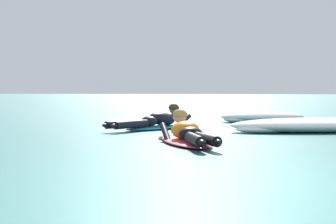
{
  "coord_description": "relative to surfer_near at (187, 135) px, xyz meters",
  "views": [
    {
      "loc": [
        -0.41,
        -5.14,
        0.82
      ],
      "look_at": [
        -1.98,
        5.8,
        0.39
      ],
      "focal_mm": 67.74,
      "sensor_mm": 36.0,
      "label": 1
    }
  ],
  "objects": [
    {
      "name": "whitewater_back",
      "position": [
        1.98,
        2.82,
        -0.01
      ],
      "size": [
        3.2,
        1.75,
        0.27
      ],
      "color": "white",
      "rests_on": "ground"
    },
    {
      "name": "surfer_near",
      "position": [
        0.0,
        0.0,
        0.0
      ],
      "size": [
        1.23,
        2.45,
        0.54
      ],
      "color": "#E54C66",
      "rests_on": "ground"
    },
    {
      "name": "whitewater_mid_left",
      "position": [
        1.1,
        6.06,
        -0.01
      ],
      "size": [
        2.24,
        1.67,
        0.27
      ],
      "color": "white",
      "rests_on": "ground"
    },
    {
      "name": "surfer_far",
      "position": [
        -0.96,
        3.19,
        0.0
      ],
      "size": [
        1.61,
        2.47,
        0.53
      ],
      "color": "#2DB2D1",
      "rests_on": "ground"
    },
    {
      "name": "ground_plane",
      "position": [
        1.42,
        6.15,
        -0.14
      ],
      "size": [
        120.0,
        120.0,
        0.0
      ],
      "primitive_type": "plane",
      "color": "#387A75"
    }
  ]
}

